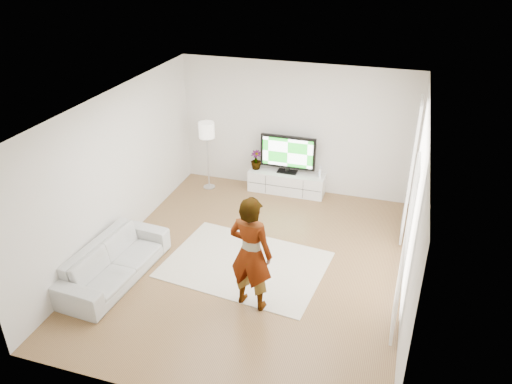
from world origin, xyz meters
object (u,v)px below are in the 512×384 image
(player, at_px, (251,253))
(floor_lamp, at_px, (207,133))
(media_console, at_px, (287,182))
(rug, at_px, (245,264))
(television, at_px, (288,153))
(sofa, at_px, (114,262))

(player, height_order, floor_lamp, player)
(media_console, xyz_separation_m, rug, (-0.01, -2.86, -0.23))
(television, relative_size, floor_lamp, 0.78)
(rug, height_order, player, player)
(media_console, relative_size, sofa, 0.77)
(player, bearing_deg, sofa, 9.90)
(television, height_order, sofa, television)
(player, bearing_deg, floor_lamp, -49.55)
(rug, distance_m, floor_lamp, 3.33)
(rug, relative_size, player, 1.43)
(rug, bearing_deg, player, -66.57)
(sofa, bearing_deg, television, -22.58)
(rug, xyz_separation_m, sofa, (-1.93, -0.96, 0.31))
(television, bearing_deg, player, -84.02)
(television, xyz_separation_m, floor_lamp, (-1.71, -0.32, 0.37))
(television, xyz_separation_m, sofa, (-1.93, -3.85, -0.60))
(media_console, xyz_separation_m, television, (0.00, 0.03, 0.68))
(television, xyz_separation_m, player, (0.40, -3.82, 0.02))
(television, bearing_deg, floor_lamp, -169.25)
(rug, bearing_deg, media_console, 89.85)
(television, height_order, floor_lamp, floor_lamp)
(player, bearing_deg, television, -74.64)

